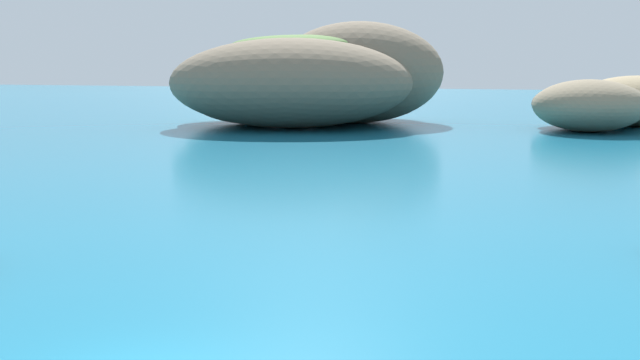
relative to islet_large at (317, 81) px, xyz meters
name	(u,v)px	position (x,y,z in m)	size (l,w,h in m)	color
islet_large	(317,81)	(0.00, 0.00, 0.00)	(30.45, 32.50, 10.65)	#756651
islet_small	(609,103)	(28.56, 4.39, -2.01)	(19.32, 24.21, 5.04)	#756651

